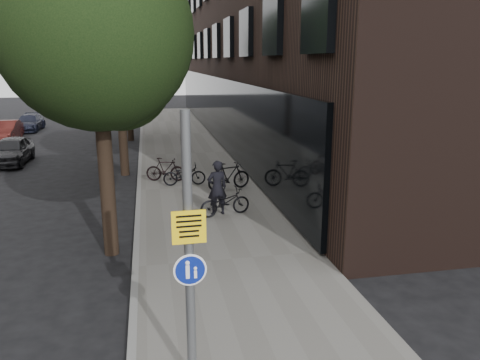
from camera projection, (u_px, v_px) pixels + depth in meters
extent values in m
plane|color=black|center=(252.00, 346.00, 7.94)|extent=(120.00, 120.00, 0.00)
cube|color=#615F5A|center=(200.00, 188.00, 17.47)|extent=(4.50, 60.00, 0.12)
cube|color=slate|center=(139.00, 191.00, 17.05)|extent=(0.15, 60.00, 0.13)
cylinder|color=black|center=(108.00, 192.00, 11.33)|extent=(0.36, 0.36, 3.20)
sphere|color=black|center=(96.00, 33.00, 10.41)|extent=(4.40, 4.40, 4.40)
sphere|color=black|center=(119.00, 77.00, 11.49)|extent=(2.64, 2.64, 2.64)
cylinder|color=black|center=(123.00, 137.00, 19.40)|extent=(0.36, 0.36, 3.20)
sphere|color=black|center=(117.00, 45.00, 18.49)|extent=(5.00, 5.00, 5.00)
sphere|color=black|center=(130.00, 70.00, 19.57)|extent=(3.00, 3.00, 3.00)
cylinder|color=black|center=(130.00, 114.00, 27.96)|extent=(0.36, 0.36, 3.20)
sphere|color=black|center=(126.00, 50.00, 27.04)|extent=(5.00, 5.00, 5.00)
sphere|color=black|center=(134.00, 67.00, 28.12)|extent=(3.00, 3.00, 3.00)
cylinder|color=#595B5E|center=(189.00, 256.00, 6.38)|extent=(0.13, 0.13, 3.98)
cube|color=yellow|center=(188.00, 225.00, 6.27)|extent=(0.46, 0.04, 0.46)
cylinder|color=navy|center=(189.00, 268.00, 6.43)|extent=(0.41, 0.02, 0.41)
cylinder|color=white|center=(189.00, 268.00, 6.43)|extent=(0.46, 0.02, 0.46)
imported|color=black|center=(217.00, 188.00, 14.15)|extent=(0.67, 0.49, 1.68)
imported|color=black|center=(225.00, 202.00, 14.16)|extent=(1.68, 0.91, 0.84)
imported|color=black|center=(229.00, 176.00, 16.98)|extent=(1.75, 0.96, 1.01)
imported|color=black|center=(184.00, 174.00, 17.60)|extent=(1.60, 0.60, 0.83)
imported|color=black|center=(166.00, 169.00, 18.21)|extent=(1.60, 0.79, 0.93)
imported|color=black|center=(11.00, 151.00, 21.78)|extent=(1.50, 3.71, 1.26)
imported|color=#501A16|center=(6.00, 131.00, 28.10)|extent=(1.37, 3.66, 1.19)
imported|color=black|center=(29.00, 123.00, 32.18)|extent=(1.60, 3.83, 1.10)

